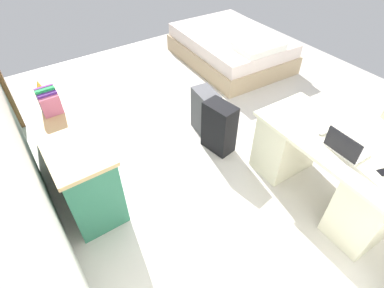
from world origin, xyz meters
The scene contains 10 objects.
ground_plane centered at (0.00, 0.00, 0.00)m, with size 5.89×5.89×0.00m, color beige.
desk centered at (-1.38, -0.19, 0.38)m, with size 1.46×0.71×0.73m.
credenza centered at (0.28, 1.74, 0.40)m, with size 1.80×0.48×0.80m.
bed centered at (1.35, -1.31, 0.24)m, with size 1.97×1.50×0.58m.
suitcase_black centered at (-0.26, 0.20, 0.30)m, with size 0.36×0.22×0.61m, color black.
suitcase_spare_grey centered at (0.09, 0.14, 0.29)m, with size 0.36×0.22×0.57m, color #4C4C51.
laptop centered at (-1.49, -0.12, 0.77)m, with size 0.32×0.23×0.21m.
computer_mouse centered at (-1.23, -0.17, 0.74)m, with size 0.06×0.10×0.03m, color white.
book_row centered at (0.34, 1.74, 0.91)m, with size 0.15×0.17×0.24m.
figurine_small centered at (0.79, 1.74, 0.85)m, with size 0.08×0.08×0.11m, color gold.
Camera 1 is at (-2.30, 1.97, 2.50)m, focal length 28.57 mm.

